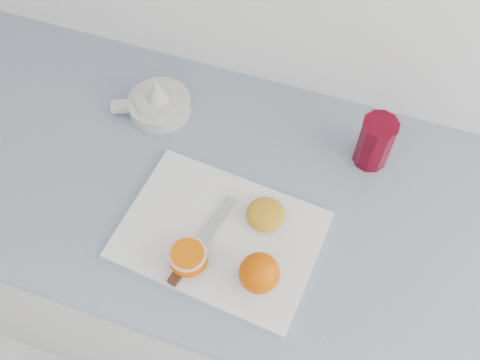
# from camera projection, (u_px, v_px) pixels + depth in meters

# --- Properties ---
(counter) EXTENTS (2.58, 0.64, 0.89)m
(counter) POSITION_uv_depth(u_px,v_px,m) (245.00, 276.00, 1.44)
(counter) COLOR silver
(counter) RESTS_ON ground
(cutting_board) EXTENTS (0.39, 0.29, 0.01)m
(cutting_board) POSITION_uv_depth(u_px,v_px,m) (220.00, 235.00, 1.01)
(cutting_board) COLOR white
(cutting_board) RESTS_ON counter
(whole_orange) EXTENTS (0.07, 0.07, 0.07)m
(whole_orange) POSITION_uv_depth(u_px,v_px,m) (259.00, 273.00, 0.92)
(whole_orange) COLOR #E23E00
(whole_orange) RESTS_ON cutting_board
(half_orange) EXTENTS (0.07, 0.07, 0.04)m
(half_orange) POSITION_uv_depth(u_px,v_px,m) (188.00, 258.00, 0.95)
(half_orange) COLOR #E23E00
(half_orange) RESTS_ON cutting_board
(squeezed_shell) EXTENTS (0.07, 0.07, 0.03)m
(squeezed_shell) POSITION_uv_depth(u_px,v_px,m) (266.00, 214.00, 1.01)
(squeezed_shell) COLOR #C58819
(squeezed_shell) RESTS_ON cutting_board
(paring_knife) EXTENTS (0.06, 0.20, 0.01)m
(paring_knife) POSITION_uv_depth(u_px,v_px,m) (191.00, 256.00, 0.97)
(paring_knife) COLOR #462417
(paring_knife) RESTS_ON cutting_board
(citrus_juicer) EXTENTS (0.17, 0.14, 0.09)m
(citrus_juicer) POSITION_uv_depth(u_px,v_px,m) (159.00, 103.00, 1.15)
(citrus_juicer) COLOR silver
(citrus_juicer) RESTS_ON counter
(red_tumbler) EXTENTS (0.07, 0.07, 0.12)m
(red_tumbler) POSITION_uv_depth(u_px,v_px,m) (374.00, 143.00, 1.06)
(red_tumbler) COLOR #600012
(red_tumbler) RESTS_ON counter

